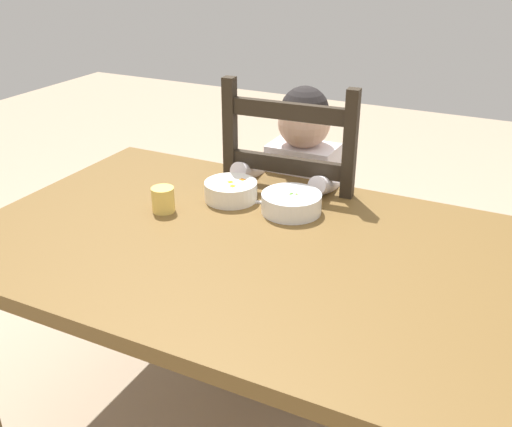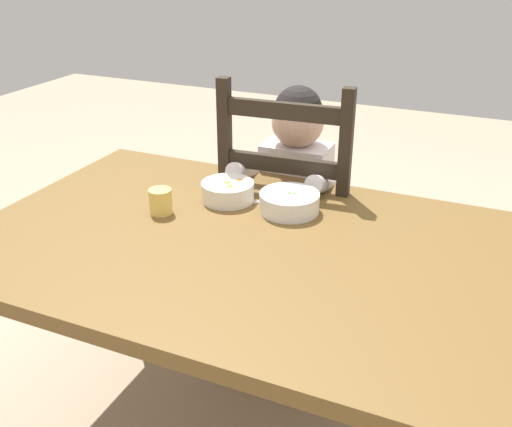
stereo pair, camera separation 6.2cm
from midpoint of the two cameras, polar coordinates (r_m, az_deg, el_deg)
name	(u,v)px [view 1 (the left image)]	position (r m, az deg, el deg)	size (l,w,h in m)	color
dining_table	(266,274)	(1.52, 2.11, -5.95)	(1.55, 0.92, 0.70)	brown
dining_chair	(299,230)	(2.03, 5.04, -1.66)	(0.45, 0.45, 1.03)	black
child_figure	(299,187)	(1.96, 5.07, 2.57)	(0.32, 0.31, 0.98)	white
bowl_of_peas	(291,202)	(1.65, 4.54, 1.07)	(0.17, 0.17, 0.06)	white
bowl_of_carrots	(231,190)	(1.72, -1.42, 2.27)	(0.15, 0.15, 0.06)	white
spoon	(246,201)	(1.71, 0.11, 1.25)	(0.14, 0.06, 0.01)	silver
drinking_cup	(163,200)	(1.66, -7.95, 1.34)	(0.06, 0.06, 0.07)	#F1CB5D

